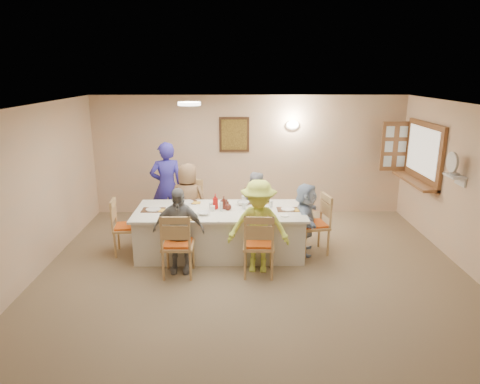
{
  "coord_description": "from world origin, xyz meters",
  "views": [
    {
      "loc": [
        -0.27,
        -5.36,
        2.97
      ],
      "look_at": [
        -0.2,
        1.4,
        1.05
      ],
      "focal_mm": 32.0,
      "sensor_mm": 36.0,
      "label": 1
    }
  ],
  "objects_px": {
    "diner_back_right": "(255,205)",
    "caregiver": "(167,186)",
    "desk_fan": "(454,166)",
    "diner_right_end": "(305,219)",
    "chair_back_left": "(189,209)",
    "serving_hatch": "(424,153)",
    "diner_back_left": "(188,201)",
    "chair_left_end": "(127,226)",
    "condiment_ketchup": "(215,201)",
    "dining_table": "(220,231)",
    "chair_back_right": "(254,212)",
    "diner_front_right": "(258,227)",
    "chair_front_left": "(178,243)",
    "chair_front_right": "(259,243)",
    "chair_right_end": "(313,224)",
    "diner_front_left": "(179,230)"
  },
  "relations": [
    {
      "from": "diner_back_right",
      "to": "caregiver",
      "type": "bearing_deg",
      "value": -7.66
    },
    {
      "from": "desk_fan",
      "to": "diner_right_end",
      "type": "xyz_separation_m",
      "value": [
        -2.21,
        0.29,
        -0.95
      ]
    },
    {
      "from": "chair_back_left",
      "to": "serving_hatch",
      "type": "bearing_deg",
      "value": 10.92
    },
    {
      "from": "caregiver",
      "to": "diner_back_left",
      "type": "bearing_deg",
      "value": 119.73
    },
    {
      "from": "chair_left_end",
      "to": "condiment_ketchup",
      "type": "bearing_deg",
      "value": -94.14
    },
    {
      "from": "dining_table",
      "to": "chair_back_right",
      "type": "distance_m",
      "value": 1.0
    },
    {
      "from": "diner_front_right",
      "to": "chair_front_left",
      "type": "bearing_deg",
      "value": -168.7
    },
    {
      "from": "chair_front_left",
      "to": "diner_back_left",
      "type": "relative_size",
      "value": 0.71
    },
    {
      "from": "diner_right_end",
      "to": "condiment_ketchup",
      "type": "height_order",
      "value": "diner_right_end"
    },
    {
      "from": "chair_left_end",
      "to": "condiment_ketchup",
      "type": "height_order",
      "value": "condiment_ketchup"
    },
    {
      "from": "chair_front_left",
      "to": "diner_back_right",
      "type": "relative_size",
      "value": 0.81
    },
    {
      "from": "chair_front_right",
      "to": "caregiver",
      "type": "relative_size",
      "value": 0.58
    },
    {
      "from": "dining_table",
      "to": "diner_right_end",
      "type": "xyz_separation_m",
      "value": [
        1.42,
        0.0,
        0.22
      ]
    },
    {
      "from": "chair_back_right",
      "to": "diner_right_end",
      "type": "bearing_deg",
      "value": -40.26
    },
    {
      "from": "chair_left_end",
      "to": "chair_right_end",
      "type": "bearing_deg",
      "value": -96.2
    },
    {
      "from": "dining_table",
      "to": "chair_front_right",
      "type": "distance_m",
      "value": 1.01
    },
    {
      "from": "chair_back_left",
      "to": "diner_back_left",
      "type": "distance_m",
      "value": 0.22
    },
    {
      "from": "dining_table",
      "to": "chair_back_left",
      "type": "xyz_separation_m",
      "value": [
        -0.6,
        0.8,
        0.14
      ]
    },
    {
      "from": "chair_front_right",
      "to": "caregiver",
      "type": "bearing_deg",
      "value": -47.13
    },
    {
      "from": "diner_back_left",
      "to": "diner_right_end",
      "type": "xyz_separation_m",
      "value": [
        2.02,
        -0.68,
        -0.1
      ]
    },
    {
      "from": "chair_front_right",
      "to": "diner_front_left",
      "type": "height_order",
      "value": "diner_front_left"
    },
    {
      "from": "serving_hatch",
      "to": "chair_right_end",
      "type": "relative_size",
      "value": 1.48
    },
    {
      "from": "diner_back_left",
      "to": "diner_front_left",
      "type": "bearing_deg",
      "value": 98.46
    },
    {
      "from": "chair_back_right",
      "to": "condiment_ketchup",
      "type": "distance_m",
      "value": 1.1
    },
    {
      "from": "dining_table",
      "to": "diner_back_left",
      "type": "bearing_deg",
      "value": 131.42
    },
    {
      "from": "diner_right_end",
      "to": "chair_front_left",
      "type": "bearing_deg",
      "value": 121.94
    },
    {
      "from": "dining_table",
      "to": "diner_right_end",
      "type": "relative_size",
      "value": 2.31
    },
    {
      "from": "caregiver",
      "to": "chair_front_left",
      "type": "bearing_deg",
      "value": 88.97
    },
    {
      "from": "serving_hatch",
      "to": "chair_front_left",
      "type": "bearing_deg",
      "value": -156.84
    },
    {
      "from": "condiment_ketchup",
      "to": "diner_front_right",
      "type": "bearing_deg",
      "value": -47.23
    },
    {
      "from": "diner_back_left",
      "to": "chair_left_end",
      "type": "bearing_deg",
      "value": 44.06
    },
    {
      "from": "serving_hatch",
      "to": "chair_front_right",
      "type": "bearing_deg",
      "value": -149.41
    },
    {
      "from": "diner_back_right",
      "to": "diner_front_right",
      "type": "distance_m",
      "value": 1.36
    },
    {
      "from": "diner_right_end",
      "to": "chair_back_left",
      "type": "bearing_deg",
      "value": 78.73
    },
    {
      "from": "diner_back_left",
      "to": "diner_right_end",
      "type": "distance_m",
      "value": 2.13
    },
    {
      "from": "chair_right_end",
      "to": "diner_right_end",
      "type": "bearing_deg",
      "value": -101.18
    },
    {
      "from": "dining_table",
      "to": "caregiver",
      "type": "bearing_deg",
      "value": 132.4
    },
    {
      "from": "desk_fan",
      "to": "caregiver",
      "type": "xyz_separation_m",
      "value": [
        -4.68,
        1.44,
        -0.7
      ]
    },
    {
      "from": "dining_table",
      "to": "diner_front_left",
      "type": "relative_size",
      "value": 2.1
    },
    {
      "from": "desk_fan",
      "to": "diner_front_left",
      "type": "height_order",
      "value": "desk_fan"
    },
    {
      "from": "chair_back_left",
      "to": "diner_back_right",
      "type": "distance_m",
      "value": 1.21
    },
    {
      "from": "chair_right_end",
      "to": "caregiver",
      "type": "xyz_separation_m",
      "value": [
        -2.6,
        1.15,
        0.35
      ]
    },
    {
      "from": "dining_table",
      "to": "diner_right_end",
      "type": "height_order",
      "value": "diner_right_end"
    },
    {
      "from": "chair_back_left",
      "to": "condiment_ketchup",
      "type": "relative_size",
      "value": 4.0
    },
    {
      "from": "dining_table",
      "to": "chair_front_right",
      "type": "relative_size",
      "value": 2.8
    },
    {
      "from": "diner_back_right",
      "to": "chair_right_end",
      "type": "bearing_deg",
      "value": 152.64
    },
    {
      "from": "diner_back_right",
      "to": "diner_right_end",
      "type": "height_order",
      "value": "diner_back_right"
    },
    {
      "from": "chair_right_end",
      "to": "condiment_ketchup",
      "type": "relative_size",
      "value": 3.93
    },
    {
      "from": "diner_front_right",
      "to": "desk_fan",
      "type": "bearing_deg",
      "value": 12.85
    },
    {
      "from": "dining_table",
      "to": "diner_back_left",
      "type": "height_order",
      "value": "diner_back_left"
    }
  ]
}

